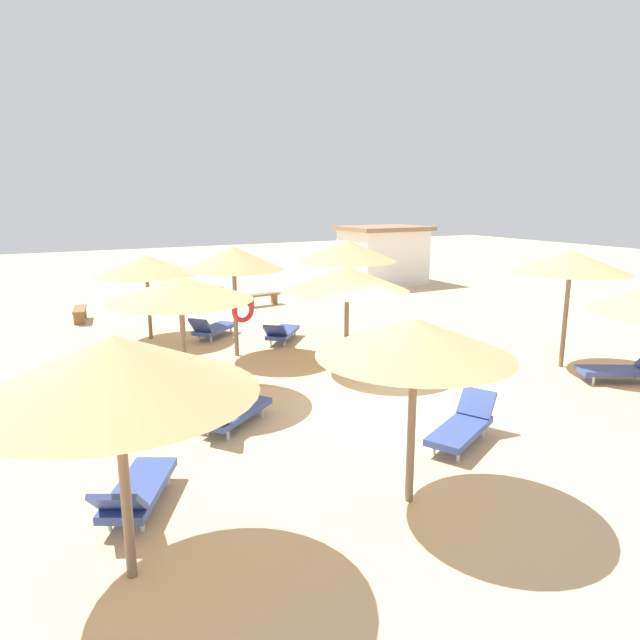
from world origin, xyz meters
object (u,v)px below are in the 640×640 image
(lounger_7, at_px, (232,412))
(parasol_3, at_px, (115,366))
(beach_cabana, at_px, (383,255))
(parasol_8, at_px, (571,262))
(lounger_6, at_px, (115,350))
(bench_0, at_px, (207,291))
(bench_2, at_px, (80,312))
(lounger_2, at_px, (426,360))
(lounger_5, at_px, (621,369))
(lounger_4, at_px, (463,425))
(bench_1, at_px, (263,297))
(parasol_7, at_px, (180,289))
(parasol_4, at_px, (415,338))
(lounger_3, at_px, (136,491))
(parasol_6, at_px, (146,265))
(parasol_1, at_px, (347,251))
(lounger_0, at_px, (213,328))
(lounger_1, at_px, (282,332))
(parasol_0, at_px, (234,259))
(parasol_2, at_px, (347,279))

(lounger_7, bearing_deg, parasol_3, -125.17)
(beach_cabana, bearing_deg, parasol_8, -105.95)
(parasol_8, height_order, lounger_6, parasol_8)
(bench_0, distance_m, bench_2, 5.86)
(lounger_2, xyz_separation_m, lounger_5, (3.63, -2.82, 0.00))
(lounger_4, xyz_separation_m, bench_1, (1.82, 13.80, 0.02))
(parasol_7, xyz_separation_m, bench_0, (4.08, 11.84, -2.09))
(parasol_4, xyz_separation_m, lounger_4, (2.06, 1.14, -2.14))
(parasol_3, distance_m, lounger_5, 11.95)
(parasol_4, relative_size, bench_1, 1.79)
(lounger_4, height_order, lounger_5, same)
(lounger_3, bearing_deg, parasol_7, 66.50)
(parasol_7, height_order, lounger_6, parasol_7)
(parasol_6, relative_size, bench_1, 2.01)
(lounger_6, distance_m, bench_2, 5.80)
(lounger_7, bearing_deg, bench_1, 64.81)
(parasol_1, xyz_separation_m, beach_cabana, (7.39, 8.76, -1.26))
(lounger_0, bearing_deg, parasol_1, -26.72)
(parasol_1, height_order, lounger_5, parasol_1)
(parasol_4, distance_m, parasol_8, 8.28)
(lounger_1, height_order, lounger_2, lounger_2)
(lounger_2, xyz_separation_m, lounger_7, (-5.51, -1.00, 0.00))
(lounger_2, xyz_separation_m, bench_1, (-0.22, 10.23, 0.03))
(parasol_0, bearing_deg, bench_1, 61.87)
(parasol_8, bearing_deg, parasol_0, 144.78)
(bench_1, bearing_deg, lounger_6, -139.99)
(lounger_0, bearing_deg, lounger_7, -104.67)
(parasol_0, relative_size, bench_1, 1.99)
(parasol_7, distance_m, bench_0, 12.70)
(parasol_1, height_order, lounger_0, parasol_1)
(parasol_0, xyz_separation_m, parasol_8, (7.12, -5.03, 0.05))
(parasol_8, distance_m, lounger_7, 9.27)
(parasol_8, distance_m, bench_1, 12.32)
(parasol_0, bearing_deg, parasol_6, 119.43)
(parasol_8, relative_size, bench_1, 1.98)
(parasol_1, distance_m, parasol_2, 3.30)
(lounger_5, bearing_deg, lounger_3, -178.42)
(parasol_2, xyz_separation_m, beach_cabana, (9.07, 11.56, -0.87))
(lounger_2, distance_m, lounger_6, 8.26)
(parasol_8, xyz_separation_m, lounger_1, (-5.41, 5.76, -2.44))
(lounger_6, height_order, lounger_7, lounger_7)
(lounger_5, xyz_separation_m, bench_1, (-3.85, 13.04, 0.02))
(bench_1, bearing_deg, bench_0, 119.95)
(parasol_3, height_order, bench_1, parasol_3)
(lounger_6, height_order, beach_cabana, beach_cabana)
(parasol_4, bearing_deg, lounger_2, 48.92)
(lounger_0, distance_m, lounger_7, 7.18)
(parasol_0, distance_m, parasol_6, 3.54)
(parasol_7, relative_size, bench_2, 2.00)
(parasol_2, xyz_separation_m, lounger_5, (5.24, -4.06, -2.02))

